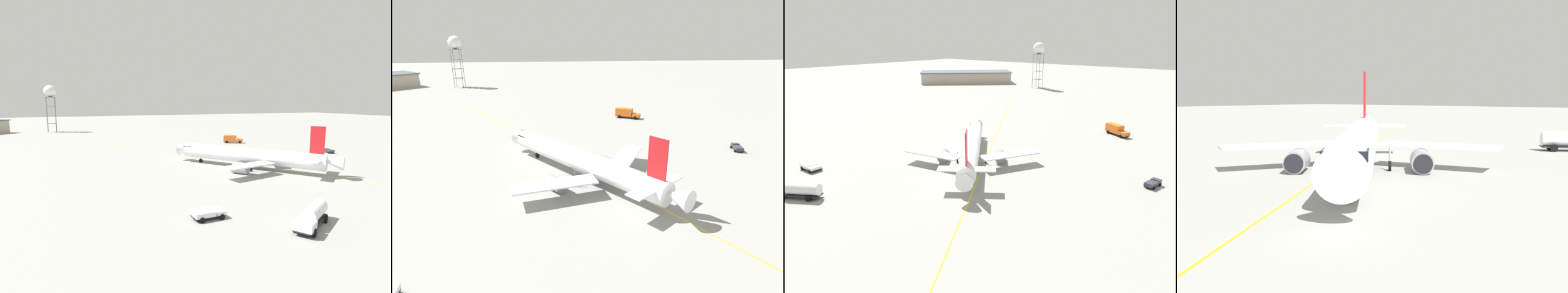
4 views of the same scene
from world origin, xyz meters
The scene contains 8 objects.
ground_plane centered at (0.00, 0.00, 0.00)m, with size 600.00×600.00×0.00m, color gray.
airliner_main centered at (-0.63, -0.72, 3.11)m, with size 29.23×36.82×11.47m.
baggage_truck_truck centered at (36.51, 10.38, 0.71)m, with size 2.63×4.22×1.22m.
pushback_tug_truck centered at (-24.58, -27.59, 0.81)m, with size 4.89×2.99×1.30m.
catering_truck_truck centered at (18.25, 44.10, 1.66)m, with size 8.01×5.99×3.10m.
fuel_tanker_truck centered at (-12.32, -35.49, 1.57)m, with size 8.59×6.59×2.87m.
radar_tower centered at (-52.94, 120.72, 21.72)m, with size 6.40×6.40×25.66m.
taxiway_centreline centered at (0.02, 4.53, 0.00)m, with size 92.28×159.47×0.01m.
Camera 1 is at (-42.18, -66.93, 17.08)m, focal length 28.25 mm.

